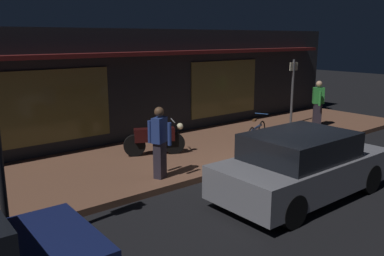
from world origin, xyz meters
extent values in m
plane|color=black|center=(0.00, 0.00, 0.00)|extent=(60.00, 60.00, 0.00)
cube|color=brown|center=(0.00, 3.00, 0.07)|extent=(18.00, 4.00, 0.15)
cube|color=black|center=(0.00, 6.40, 1.80)|extent=(18.00, 2.80, 3.60)
cube|color=brown|center=(-3.20, 4.98, 1.50)|extent=(3.20, 0.04, 2.00)
cube|color=brown|center=(3.20, 4.98, 1.50)|extent=(3.20, 0.04, 2.00)
cube|color=#591919|center=(0.00, 4.75, 2.85)|extent=(16.20, 0.50, 0.12)
cylinder|color=black|center=(-1.67, 3.42, 0.45)|extent=(0.59, 0.37, 0.60)
cylinder|color=black|center=(-0.68, 2.93, 0.45)|extent=(0.59, 0.37, 0.60)
cube|color=black|center=(-1.18, 3.17, 0.73)|extent=(1.11, 0.74, 0.36)
ellipsoid|color=black|center=(-1.04, 3.11, 0.93)|extent=(0.50, 0.41, 0.20)
sphere|color=#F9EDB7|center=(-0.53, 2.85, 0.93)|extent=(0.18, 0.18, 0.18)
cylinder|color=gray|center=(-0.71, 2.94, 1.10)|extent=(0.27, 0.51, 0.03)
torus|color=black|center=(1.32, 1.88, 0.48)|extent=(0.62, 0.30, 0.66)
torus|color=black|center=(2.24, 2.29, 0.48)|extent=(0.62, 0.30, 0.66)
cube|color=#1E478C|center=(1.78, 2.08, 0.70)|extent=(0.84, 0.40, 0.06)
cube|color=brown|center=(1.55, 1.98, 0.97)|extent=(0.22, 0.15, 0.06)
cylinder|color=#1E478C|center=(2.17, 2.25, 1.05)|extent=(0.19, 0.39, 0.02)
cube|color=#28232D|center=(-2.12, 1.54, 0.57)|extent=(0.34, 0.30, 0.85)
cube|color=navy|center=(-2.12, 1.54, 1.29)|extent=(0.44, 0.36, 0.58)
sphere|color=brown|center=(-2.12, 1.54, 1.71)|extent=(0.22, 0.22, 0.22)
cylinder|color=navy|center=(-2.01, 1.31, 1.22)|extent=(0.12, 0.12, 0.52)
cylinder|color=navy|center=(-2.23, 1.78, 1.22)|extent=(0.12, 0.12, 0.52)
cube|color=#28232D|center=(5.47, 2.48, 0.57)|extent=(0.34, 0.34, 0.85)
cube|color=#2D8C38|center=(5.47, 2.48, 1.29)|extent=(0.43, 0.42, 0.58)
sphere|color=tan|center=(5.47, 2.48, 1.71)|extent=(0.22, 0.22, 0.22)
cylinder|color=#2D8C38|center=(5.30, 2.29, 1.22)|extent=(0.13, 0.13, 0.52)
cylinder|color=#2D8C38|center=(5.65, 2.67, 1.22)|extent=(0.13, 0.13, 0.52)
cylinder|color=#47474C|center=(5.06, 3.32, 1.35)|extent=(0.09, 0.09, 2.40)
cube|color=beige|center=(5.06, 3.32, 2.30)|extent=(0.44, 0.03, 0.30)
cylinder|color=black|center=(-5.75, -0.27, 0.32)|extent=(0.65, 0.24, 0.64)
cylinder|color=black|center=(1.14, -0.23, 0.32)|extent=(0.64, 0.23, 0.64)
cylinder|color=black|center=(1.13, -1.79, 0.32)|extent=(0.64, 0.23, 0.64)
cylinder|color=black|center=(-1.56, -0.21, 0.32)|extent=(0.64, 0.23, 0.64)
cylinder|color=black|center=(-1.57, -1.77, 0.32)|extent=(0.64, 0.23, 0.64)
cube|color=slate|center=(-0.21, -1.00, 0.55)|extent=(4.11, 1.79, 0.68)
cube|color=black|center=(-0.36, -1.00, 1.10)|extent=(2.21, 1.62, 0.64)
camera|label=1|loc=(-7.18, -5.84, 3.35)|focal=37.82mm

